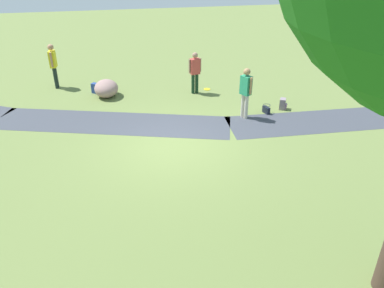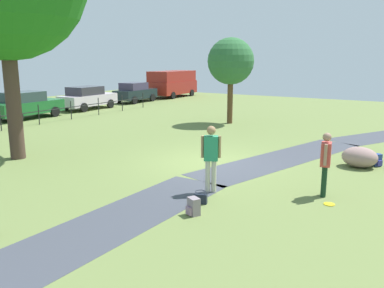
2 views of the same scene
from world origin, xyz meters
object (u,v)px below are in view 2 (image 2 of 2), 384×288
at_px(spare_backpack_on_lawn, 193,207).
at_px(delivery_van, 172,83).
at_px(handbag_on_grass, 200,198).
at_px(parked_hatchback_blue, 135,92).
at_px(young_tree_near_path, 231,62).
at_px(frisbee_on_grass, 329,204).
at_px(parked_sedan_red, 87,97).
at_px(woman_with_handbag, 211,154).
at_px(man_near_boulder, 325,160).
at_px(parked_compact_green, 26,105).
at_px(lawn_boulder, 360,157).
at_px(backpack_by_boulder, 377,160).

height_order(spare_backpack_on_lawn, delivery_van, delivery_van).
xyz_separation_m(handbag_on_grass, parked_hatchback_blue, (16.95, 15.89, 0.66)).
bearing_deg(spare_backpack_on_lawn, young_tree_near_path, 22.80).
bearing_deg(handbag_on_grass, frisbee_on_grass, -59.95).
bearing_deg(parked_sedan_red, frisbee_on_grass, -118.91).
bearing_deg(spare_backpack_on_lawn, woman_with_handbag, 15.41).
distance_m(spare_backpack_on_lawn, parked_hatchback_blue, 23.93).
bearing_deg(handbag_on_grass, parked_sedan_red, 53.33).
relative_size(man_near_boulder, parked_sedan_red, 0.39).
bearing_deg(woman_with_handbag, parked_compact_green, 68.99).
distance_m(parked_hatchback_blue, delivery_van, 5.31).
xyz_separation_m(young_tree_near_path, parked_hatchback_blue, (5.50, 11.01, -2.46)).
relative_size(woman_with_handbag, parked_sedan_red, 0.42).
distance_m(handbag_on_grass, frisbee_on_grass, 3.12).
relative_size(lawn_boulder, parked_compact_green, 0.27).
bearing_deg(man_near_boulder, parked_hatchback_blue, 50.97).
height_order(lawn_boulder, man_near_boulder, man_near_boulder).
relative_size(frisbee_on_grass, parked_compact_green, 0.06).
bearing_deg(frisbee_on_grass, parked_hatchback_blue, 50.37).
bearing_deg(delivery_van, frisbee_on_grass, -137.94).
xyz_separation_m(backpack_by_boulder, frisbee_on_grass, (-4.46, 0.46, -0.18)).
xyz_separation_m(parked_sedan_red, parked_hatchback_blue, (5.17, 0.07, -0.00)).
bearing_deg(man_near_boulder, young_tree_near_path, 37.98).
xyz_separation_m(parked_compact_green, parked_sedan_red, (4.95, 0.14, -0.00)).
relative_size(parked_hatchback_blue, delivery_van, 0.76).
relative_size(spare_backpack_on_lawn, parked_sedan_red, 0.10).
bearing_deg(spare_backpack_on_lawn, delivery_van, 35.21).
height_order(backpack_by_boulder, spare_backpack_on_lawn, same).
distance_m(frisbee_on_grass, parked_hatchback_blue, 24.15).
distance_m(lawn_boulder, backpack_by_boulder, 0.65).
bearing_deg(parked_compact_green, backpack_by_boulder, -92.47).
xyz_separation_m(woman_with_handbag, handbag_on_grass, (-0.89, -0.21, -0.89)).
bearing_deg(young_tree_near_path, handbag_on_grass, -156.91).
xyz_separation_m(young_tree_near_path, woman_with_handbag, (-10.56, -4.67, -2.23)).
distance_m(handbag_on_grass, delivery_van, 27.40).
bearing_deg(parked_compact_green, man_near_boulder, -104.60).
relative_size(spare_backpack_on_lawn, parked_compact_green, 0.10).
height_order(young_tree_near_path, parked_compact_green, young_tree_near_path).
xyz_separation_m(woman_with_handbag, spare_backpack_on_lawn, (-1.60, -0.44, -0.84)).
height_order(spare_backpack_on_lawn, parked_hatchback_blue, parked_hatchback_blue).
height_order(young_tree_near_path, parked_hatchback_blue, young_tree_near_path).
bearing_deg(frisbee_on_grass, backpack_by_boulder, -5.86).
relative_size(young_tree_near_path, backpack_by_boulder, 11.27).
relative_size(handbag_on_grass, parked_compact_green, 0.08).
bearing_deg(woman_with_handbag, lawn_boulder, -31.62).
distance_m(young_tree_near_path, delivery_van, 15.59).
bearing_deg(woman_with_handbag, young_tree_near_path, 23.86).
bearing_deg(parked_hatchback_blue, delivery_van, 0.76).
distance_m(handbag_on_grass, parked_hatchback_blue, 23.25).
distance_m(woman_with_handbag, parked_hatchback_blue, 22.45).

